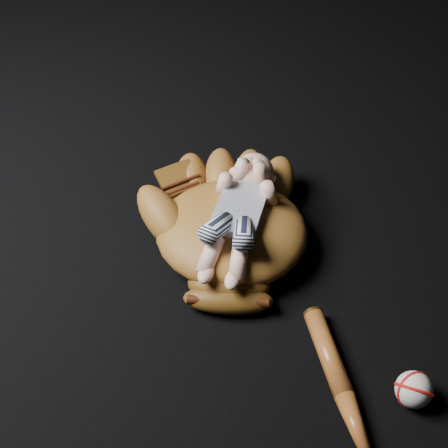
# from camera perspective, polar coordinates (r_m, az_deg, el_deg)

# --- Properties ---
(baseball_glove) EXTENTS (0.58, 0.62, 0.15)m
(baseball_glove) POSITION_cam_1_polar(r_m,az_deg,el_deg) (1.42, 0.70, -0.22)
(baseball_glove) COLOR brown
(baseball_glove) RESTS_ON ground
(newborn_baby) EXTENTS (0.22, 0.38, 0.15)m
(newborn_baby) POSITION_cam_1_polar(r_m,az_deg,el_deg) (1.37, 1.19, 0.73)
(newborn_baby) COLOR #E9B396
(newborn_baby) RESTS_ON baseball_glove
(baseball_bat) EXTENTS (0.30, 0.37, 0.04)m
(baseball_bat) POSITION_cam_1_polar(r_m,az_deg,el_deg) (1.26, 11.35, -16.16)
(baseball_bat) COLOR brown
(baseball_bat) RESTS_ON ground
(baseball) EXTENTS (0.10, 0.10, 0.07)m
(baseball) POSITION_cam_1_polar(r_m,az_deg,el_deg) (1.29, 16.96, -14.28)
(baseball) COLOR silver
(baseball) RESTS_ON ground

